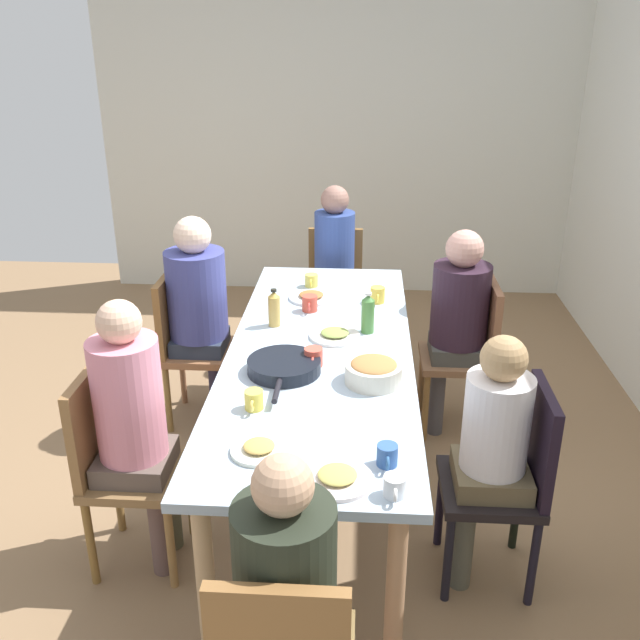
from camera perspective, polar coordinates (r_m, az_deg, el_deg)
The scene contains 29 objects.
ground_plane at distance 3.73m, azimuth 0.00°, elevation -13.10°, with size 7.03×7.03×0.00m, color #876848.
wall_left at distance 6.07m, azimuth 1.89°, elevation 14.39°, with size 0.12×4.10×2.60m, color silver.
dining_table at distance 3.37m, azimuth 0.00°, elevation -3.53°, with size 2.42×0.88×0.77m.
chair_0 at distance 4.12m, azimuth -10.90°, elevation -1.66°, with size 0.40×0.40×0.90m.
person_0 at distance 4.00m, azimuth -9.93°, elevation 1.49°, with size 0.34×0.34×1.25m.
chair_1 at distance 4.04m, azimuth 12.26°, elevation -2.28°, with size 0.40×0.40×0.90m.
person_1 at distance 3.94m, azimuth 11.23°, elevation 0.57°, with size 0.32×0.32×1.20m.
chair_2 at distance 3.00m, azimuth 15.38°, elevation -12.12°, with size 0.40×0.40×0.90m.
person_2 at distance 2.90m, azimuth 13.85°, elevation -9.66°, with size 0.30×0.30×1.13m.
person_3 at distance 2.14m, azimuth -2.81°, elevation -21.59°, with size 0.30×0.30×1.17m.
chair_4 at distance 3.11m, azimuth -16.32°, elevation -10.92°, with size 0.40×0.40×0.90m.
person_4 at distance 2.97m, azimuth -15.10°, elevation -7.61°, with size 0.30×0.30×1.23m.
chair_5 at distance 4.91m, azimuth 1.21°, elevation 2.83°, with size 0.40×0.40×0.90m.
person_5 at distance 4.75m, azimuth 1.18°, elevation 4.90°, with size 0.30×0.30×1.24m.
plate_0 at distance 2.57m, azimuth -5.02°, elevation -10.50°, with size 0.21×0.21×0.04m.
plate_1 at distance 3.46m, azimuth 1.22°, elevation -1.23°, with size 0.25×0.25×0.04m.
plate_2 at distance 3.95m, azimuth -0.72°, elevation 1.93°, with size 0.25×0.25×0.04m.
plate_3 at distance 2.42m, azimuth 1.44°, elevation -12.81°, with size 0.25×0.25×0.04m.
bowl_0 at distance 3.02m, azimuth 4.42°, elevation -4.22°, with size 0.25×0.25×0.11m.
serving_pan at distance 3.11m, azimuth -2.98°, elevation -3.81°, with size 0.51×0.33×0.06m.
cup_0 at distance 3.90m, azimuth 4.75°, elevation 2.07°, with size 0.12×0.08×0.09m.
cup_1 at distance 3.16m, azimuth -0.54°, elevation -3.07°, with size 0.12×0.09×0.08m.
cup_2 at distance 2.35m, azimuth 6.16°, elevation -13.44°, with size 0.11×0.08×0.07m.
cup_3 at distance 2.49m, azimuth 5.54°, elevation -11.02°, with size 0.11×0.07×0.08m.
cup_4 at distance 4.13m, azimuth -0.71°, elevation 3.27°, with size 0.11×0.08×0.08m.
cup_5 at distance 3.77m, azimuth -0.85°, elevation 1.37°, with size 0.12×0.08×0.09m.
cup_6 at distance 2.83m, azimuth -5.46°, elevation -6.57°, with size 0.11×0.08×0.08m.
bottle_0 at distance 3.49m, azimuth 3.95°, elevation 0.52°, with size 0.07×0.07×0.21m.
bottle_1 at distance 3.57m, azimuth -3.79°, elevation 0.94°, with size 0.06×0.06×0.20m.
Camera 1 is at (3.02, 0.20, 2.19)m, focal length 38.96 mm.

